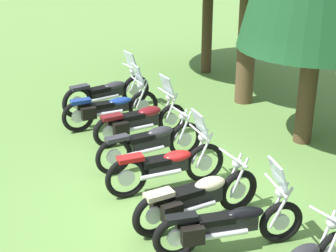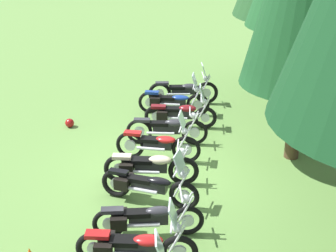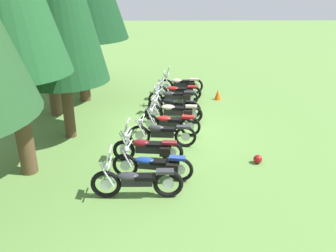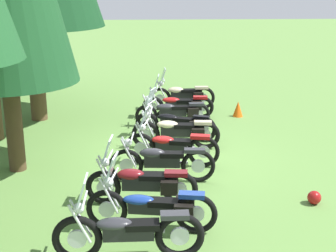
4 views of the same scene
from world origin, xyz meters
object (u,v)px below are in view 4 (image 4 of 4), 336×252
(motorcycle_0, at_px, (127,232))
(motorcycle_6, at_px, (176,123))
(traffic_cone, at_px, (238,109))
(dropped_helmet, at_px, (314,198))
(motorcycle_7, at_px, (174,112))
(motorcycle_2, at_px, (143,182))
(motorcycle_3, at_px, (161,161))
(motorcycle_5, at_px, (177,131))
(motorcycle_8, at_px, (179,104))
(motorcycle_4, at_px, (171,146))
(motorcycle_9, at_px, (182,95))
(motorcycle_1, at_px, (153,206))

(motorcycle_0, distance_m, motorcycle_6, 6.01)
(traffic_cone, relative_size, dropped_helmet, 1.80)
(motorcycle_7, bearing_deg, dropped_helmet, 112.06)
(motorcycle_2, bearing_deg, motorcycle_3, -104.47)
(motorcycle_6, bearing_deg, dropped_helmet, 139.78)
(motorcycle_5, xyz_separation_m, motorcycle_8, (2.85, -0.26, -0.02))
(motorcycle_2, relative_size, motorcycle_4, 0.98)
(motorcycle_9, bearing_deg, motorcycle_6, 81.19)
(motorcycle_0, height_order, motorcycle_1, motorcycle_0)
(motorcycle_8, xyz_separation_m, dropped_helmet, (-6.18, -2.17, -0.31))
(motorcycle_1, xyz_separation_m, motorcycle_8, (7.07, -0.98, -0.02))
(motorcycle_2, xyz_separation_m, motorcycle_9, (7.03, -1.34, 0.02))
(motorcycle_4, bearing_deg, motorcycle_5, -90.09)
(motorcycle_8, bearing_deg, motorcycle_1, 87.06)
(motorcycle_0, relative_size, motorcycle_5, 1.04)
(motorcycle_0, distance_m, motorcycle_4, 4.05)
(motorcycle_5, distance_m, dropped_helmet, 4.13)
(motorcycle_2, distance_m, motorcycle_9, 7.16)
(traffic_cone, bearing_deg, motorcycle_6, 135.08)
(motorcycle_0, relative_size, motorcycle_7, 1.06)
(motorcycle_1, relative_size, traffic_cone, 4.72)
(motorcycle_0, distance_m, motorcycle_5, 5.22)
(motorcycle_5, xyz_separation_m, motorcycle_9, (3.86, -0.45, 0.03))
(motorcycle_4, bearing_deg, motorcycle_6, -86.33)
(dropped_helmet, bearing_deg, motorcycle_9, 15.36)
(motorcycle_8, distance_m, dropped_helmet, 6.56)
(motorcycle_1, xyz_separation_m, motorcycle_9, (8.07, -1.17, 0.02))
(motorcycle_8, bearing_deg, motorcycle_0, 84.98)
(motorcycle_1, distance_m, dropped_helmet, 3.28)
(motorcycle_5, distance_m, motorcycle_8, 2.87)
(motorcycle_1, relative_size, motorcycle_4, 1.03)
(motorcycle_9, bearing_deg, motorcycle_1, 80.72)
(motorcycle_0, distance_m, motorcycle_9, 9.09)
(motorcycle_1, height_order, dropped_helmet, motorcycle_1)
(motorcycle_2, bearing_deg, motorcycle_5, -99.97)
(motorcycle_0, bearing_deg, motorcycle_2, -97.34)
(dropped_helmet, bearing_deg, motorcycle_5, 36.07)
(motorcycle_3, height_order, motorcycle_6, motorcycle_6)
(motorcycle_0, xyz_separation_m, motorcycle_1, (0.88, -0.42, -0.02))
(motorcycle_1, xyz_separation_m, motorcycle_6, (5.02, -0.75, -0.02))
(motorcycle_5, height_order, motorcycle_6, motorcycle_6)
(motorcycle_2, distance_m, dropped_helmet, 3.34)
(motorcycle_1, xyz_separation_m, motorcycle_4, (3.07, -0.48, 0.02))
(motorcycle_9, xyz_separation_m, dropped_helmet, (-7.19, -1.97, -0.36))
(motorcycle_5, relative_size, motorcycle_8, 1.01)
(motorcycle_4, relative_size, motorcycle_8, 0.99)
(motorcycle_0, xyz_separation_m, motorcycle_6, (5.90, -1.17, -0.04))
(motorcycle_9, distance_m, dropped_helmet, 7.46)
(motorcycle_7, bearing_deg, motorcycle_9, -103.65)
(motorcycle_3, relative_size, motorcycle_4, 1.03)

